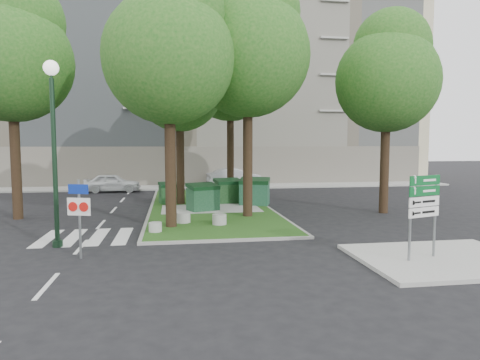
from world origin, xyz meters
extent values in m
plane|color=black|center=(0.00, 0.00, 0.00)|extent=(120.00, 120.00, 0.00)
cube|color=#1E4814|center=(0.50, 8.00, 0.06)|extent=(6.00, 16.00, 0.12)
cube|color=gray|center=(0.50, 8.00, 0.05)|extent=(6.30, 16.30, 0.10)
cube|color=#999993|center=(6.50, -3.50, 0.06)|extent=(5.00, 4.00, 0.12)
cube|color=#999993|center=(0.00, 18.50, 0.06)|extent=(42.00, 3.00, 0.12)
cube|color=silver|center=(-3.75, 1.50, 0.01)|extent=(5.00, 3.00, 0.01)
cube|color=beige|center=(0.00, 26.00, 8.00)|extent=(41.00, 12.00, 16.00)
cylinder|color=black|center=(-1.50, 2.50, 3.08)|extent=(0.44, 0.44, 6.16)
sphere|color=#175516|center=(-1.50, 2.50, 6.82)|extent=(5.20, 5.20, 5.20)
sphere|color=#175516|center=(-1.20, 2.70, 8.58)|extent=(3.90, 3.90, 3.90)
cylinder|color=black|center=(2.00, 4.50, 3.36)|extent=(0.44, 0.44, 6.72)
sphere|color=#175516|center=(2.00, 4.50, 7.44)|extent=(5.60, 5.60, 5.60)
sphere|color=#175516|center=(2.30, 4.70, 9.36)|extent=(4.20, 4.20, 4.20)
cylinder|color=black|center=(-1.00, 9.00, 2.94)|extent=(0.44, 0.44, 5.88)
sphere|color=#175516|center=(-1.00, 9.00, 6.51)|extent=(4.80, 4.80, 4.80)
sphere|color=#175516|center=(-0.70, 9.20, 8.19)|extent=(3.60, 3.60, 3.60)
cylinder|color=black|center=(2.20, 12.00, 3.50)|extent=(0.44, 0.44, 7.00)
sphere|color=#175516|center=(2.20, 12.00, 7.75)|extent=(5.80, 5.80, 5.80)
sphere|color=#175516|center=(2.50, 12.20, 9.75)|extent=(4.35, 4.35, 4.35)
cylinder|color=black|center=(-8.50, 6.00, 3.22)|extent=(0.44, 0.44, 6.44)
sphere|color=#175516|center=(-8.50, 6.00, 7.13)|extent=(5.40, 5.40, 5.40)
sphere|color=#175516|center=(-8.20, 6.20, 8.97)|extent=(4.05, 4.05, 4.05)
cylinder|color=black|center=(9.00, 5.00, 2.94)|extent=(0.44, 0.44, 5.88)
sphere|color=#175516|center=(9.00, 5.00, 6.51)|extent=(5.00, 5.00, 5.00)
sphere|color=#175516|center=(9.30, 5.20, 8.19)|extent=(3.75, 3.75, 3.75)
cube|color=#0E3612|center=(-1.54, 9.32, 0.60)|extent=(1.39, 1.10, 0.97)
cube|color=black|center=(-1.54, 9.32, 1.17)|extent=(1.45, 1.16, 0.28)
cube|color=#113C20|center=(0.06, 6.47, 0.68)|extent=(1.69, 1.43, 1.12)
cube|color=black|center=(0.06, 6.47, 1.33)|extent=(1.76, 1.52, 0.32)
cube|color=#103612|center=(1.66, 9.00, 0.68)|extent=(1.61, 1.26, 1.12)
cube|color=black|center=(1.66, 9.00, 1.34)|extent=(1.67, 1.33, 0.32)
cube|color=#15452B|center=(3.00, 8.02, 0.73)|extent=(1.81, 1.50, 1.22)
cube|color=black|center=(3.00, 8.02, 1.43)|extent=(1.88, 1.59, 0.35)
cylinder|color=#A1A19C|center=(-2.10, 1.56, 0.30)|extent=(0.49, 0.49, 0.35)
cylinder|color=gray|center=(0.48, 2.63, 0.33)|extent=(0.59, 0.59, 0.42)
cylinder|color=#9B9B96|center=(-0.99, 3.27, 0.33)|extent=(0.59, 0.59, 0.42)
cylinder|color=orange|center=(1.81, 10.56, 0.49)|extent=(0.43, 0.43, 0.75)
cylinder|color=black|center=(-5.29, 0.11, 2.80)|extent=(0.16, 0.16, 5.61)
cylinder|color=black|center=(-5.29, 0.11, 0.11)|extent=(0.34, 0.34, 0.22)
sphere|color=white|center=(-5.29, 0.11, 5.94)|extent=(0.49, 0.49, 0.49)
cylinder|color=slate|center=(-4.20, -1.53, 1.21)|extent=(0.10, 0.10, 2.41)
cube|color=navy|center=(-4.20, -1.53, 2.12)|extent=(0.61, 0.22, 0.29)
cube|color=white|center=(-4.20, -1.53, 1.59)|extent=(0.70, 0.25, 0.53)
cylinder|color=red|center=(-4.38, -1.53, 1.59)|extent=(0.29, 0.11, 0.29)
cylinder|color=red|center=(-4.03, -1.53, 1.59)|extent=(0.29, 0.11, 0.29)
cylinder|color=slate|center=(5.30, -3.67, 1.34)|extent=(0.09, 0.09, 2.45)
cylinder|color=slate|center=(6.28, -3.35, 1.34)|extent=(0.09, 0.09, 2.45)
cube|color=#0A5522|center=(5.79, -3.51, 2.43)|extent=(1.17, 0.42, 0.28)
cube|color=#0A5522|center=(5.79, -3.51, 2.12)|extent=(1.17, 0.42, 0.28)
cube|color=white|center=(5.79, -3.51, 1.80)|extent=(1.17, 0.42, 0.28)
cube|color=white|center=(5.79, -3.51, 1.49)|extent=(1.17, 0.42, 0.28)
imported|color=white|center=(-5.69, 16.47, 0.66)|extent=(3.91, 1.63, 1.33)
imported|color=#9B9FA3|center=(3.50, 19.50, 0.73)|extent=(4.59, 2.10, 1.46)
camera|label=1|loc=(-1.39, -14.85, 3.51)|focal=32.00mm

